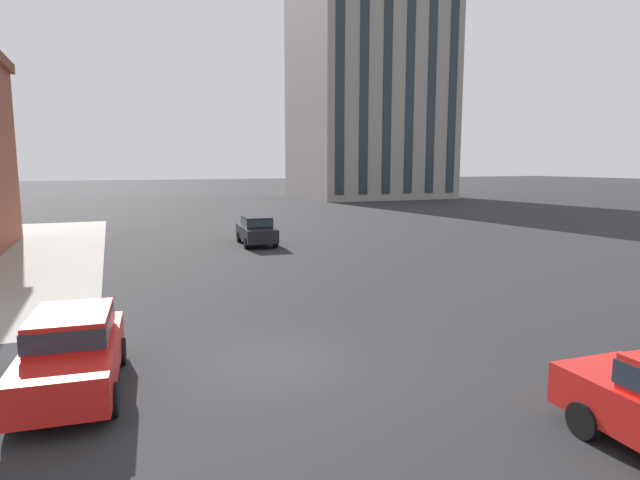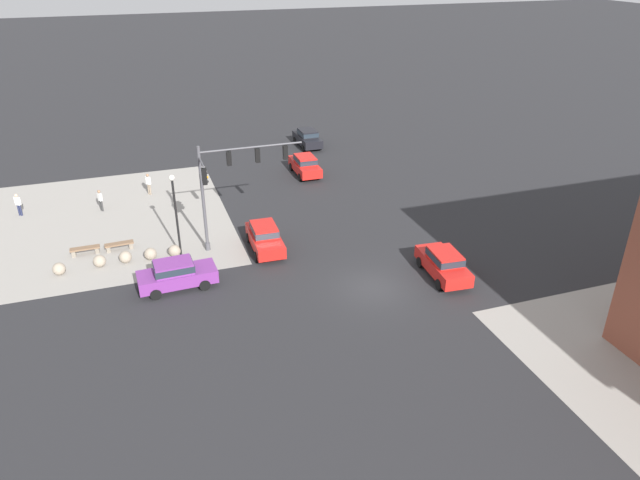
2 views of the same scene
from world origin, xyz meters
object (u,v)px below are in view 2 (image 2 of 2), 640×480
(car_cross_westbound, at_px, (176,274))
(bollard_sphere_curb_c, at_px, (125,257))
(bollard_sphere_curb_d, at_px, (100,261))
(pedestrian_walking_east, at_px, (148,183))
(car_main_northbound_near, at_px, (305,164))
(bollard_sphere_curb_a, at_px, (175,251))
(street_lamp_corner_near, at_px, (175,206))
(car_parked_curb, at_px, (444,263))
(pedestrian_near_bench, at_px, (18,203))
(bench_mid_block, at_px, (85,250))
(pedestrian_at_curb, at_px, (100,199))
(bollard_sphere_curb_e, at_px, (59,269))
(bench_near_signal, at_px, (119,245))
(car_main_northbound_far, at_px, (265,237))
(car_main_southbound_far, at_px, (307,137))
(traffic_signal_main, at_px, (225,178))
(bollard_sphere_curb_b, at_px, (151,254))

(car_cross_westbound, bearing_deg, bollard_sphere_curb_c, -56.58)
(bollard_sphere_curb_d, bearing_deg, pedestrian_walking_east, -108.94)
(car_main_northbound_near, bearing_deg, bollard_sphere_curb_a, 42.88)
(street_lamp_corner_near, distance_m, car_cross_westbound, 4.66)
(car_cross_westbound, xyz_separation_m, car_parked_curb, (-15.05, 3.79, 0.00))
(pedestrian_near_bench, relative_size, pedestrian_walking_east, 0.98)
(bench_mid_block, height_order, pedestrian_at_curb, pedestrian_at_curb)
(bollard_sphere_curb_d, bearing_deg, pedestrian_at_curb, -91.05)
(bench_mid_block, xyz_separation_m, pedestrian_near_bench, (4.59, -7.88, 0.65))
(bench_mid_block, bearing_deg, bollard_sphere_curb_d, 114.02)
(pedestrian_walking_east, bearing_deg, street_lamp_corner_near, 95.68)
(bollard_sphere_curb_c, height_order, bollard_sphere_curb_e, same)
(bench_near_signal, xyz_separation_m, pedestrian_at_curb, (1.05, -6.92, 0.61))
(bollard_sphere_curb_d, bearing_deg, car_cross_westbound, 136.18)
(pedestrian_near_bench, bearing_deg, car_main_northbound_far, 145.05)
(bollard_sphere_curb_c, bearing_deg, bollard_sphere_curb_a, 177.10)
(bollard_sphere_curb_a, xyz_separation_m, bollard_sphere_curb_c, (2.97, -0.15, 0.00))
(bollard_sphere_curb_c, xyz_separation_m, car_main_southbound_far, (-17.79, -18.59, 0.54))
(pedestrian_at_curb, bearing_deg, car_main_southbound_far, -152.88)
(traffic_signal_main, relative_size, street_lamp_corner_near, 1.28)
(bench_near_signal, distance_m, pedestrian_walking_east, 9.43)
(traffic_signal_main, xyz_separation_m, car_cross_westbound, (3.83, 3.92, -3.88))
(car_parked_curb, bearing_deg, bench_mid_block, -25.92)
(pedestrian_walking_east, xyz_separation_m, car_cross_westbound, (-0.45, 14.99, -0.08))
(bollard_sphere_curb_a, xyz_separation_m, street_lamp_corner_near, (-0.37, 0.02, 3.02))
(bollard_sphere_curb_a, relative_size, car_main_southbound_far, 0.17)
(car_main_northbound_far, relative_size, car_parked_curb, 0.99)
(car_main_southbound_far, bearing_deg, pedestrian_at_curb, 27.12)
(pedestrian_walking_east, height_order, car_main_northbound_far, pedestrian_walking_east)
(pedestrian_walking_east, relative_size, car_main_northbound_far, 0.39)
(pedestrian_walking_east, bearing_deg, car_main_northbound_far, 117.95)
(car_cross_westbound, bearing_deg, bollard_sphere_curb_e, -30.25)
(traffic_signal_main, relative_size, bollard_sphere_curb_e, 9.14)
(traffic_signal_main, bearing_deg, bollard_sphere_curb_b, -0.71)
(traffic_signal_main, distance_m, pedestrian_near_bench, 17.19)
(traffic_signal_main, bearing_deg, street_lamp_corner_near, 0.44)
(bollard_sphere_curb_d, xyz_separation_m, street_lamp_corner_near, (-4.86, 0.14, 3.02))
(traffic_signal_main, xyz_separation_m, car_main_northbound_far, (-2.10, 0.95, -3.88))
(traffic_signal_main, bearing_deg, bollard_sphere_curb_a, -0.00)
(car_cross_westbound, distance_m, car_parked_curb, 15.52)
(traffic_signal_main, bearing_deg, pedestrian_at_curb, -48.61)
(car_cross_westbound, relative_size, car_parked_curb, 0.99)
(bench_mid_block, bearing_deg, car_parked_curb, 154.08)
(bollard_sphere_curb_e, height_order, pedestrian_near_bench, pedestrian_near_bench)
(bollard_sphere_curb_a, bearing_deg, bench_near_signal, -31.49)
(bollard_sphere_curb_e, height_order, car_cross_westbound, car_cross_westbound)
(bollard_sphere_curb_e, bearing_deg, pedestrian_near_bench, -72.54)
(traffic_signal_main, bearing_deg, car_cross_westbound, 45.71)
(car_main_southbound_far, bearing_deg, car_cross_westbound, 56.32)
(car_cross_westbound, height_order, car_parked_curb, same)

